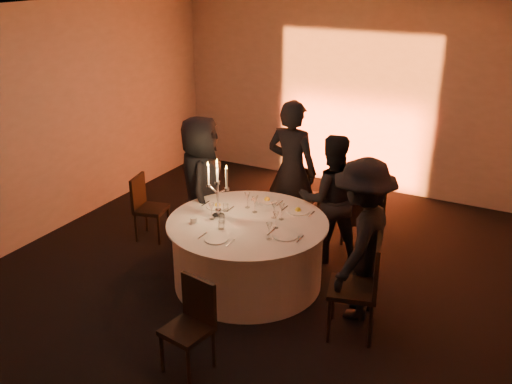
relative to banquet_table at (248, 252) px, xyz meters
The scene contains 32 objects.
floor 0.38m from the banquet_table, ahead, with size 7.00×7.00×0.00m, color black.
ceiling 2.62m from the banquet_table, ahead, with size 7.00×7.00×0.00m, color silver.
wall_back 3.67m from the banquet_table, 90.00° to the left, with size 7.00×7.00×0.00m, color #AFAAA2.
wall_left 3.20m from the banquet_table, behind, with size 7.00×7.00×0.00m, color #AFAAA2.
uplighter_fixture 3.22m from the banquet_table, 90.00° to the left, with size 0.25×0.12×0.10m, color black.
banquet_table is the anchor object (origin of this frame).
chair_left 1.77m from the banquet_table, 167.83° to the left, with size 0.46×0.45×0.86m.
chair_back_left 1.56m from the banquet_table, 91.90° to the left, with size 0.43×0.43×0.95m.
chair_back_right 1.58m from the banquet_table, 53.06° to the left, with size 0.61×0.61×1.00m.
chair_right 1.51m from the banquet_table, 13.44° to the right, with size 0.57×0.57×1.05m.
chair_front 1.54m from the banquet_table, 80.06° to the right, with size 0.44×0.44×0.87m.
guest_left 1.15m from the banquet_table, 152.08° to the left, with size 0.85×0.55×1.74m, color black.
guest_back_left 1.41m from the banquet_table, 92.74° to the left, with size 0.68×0.45×1.87m, color black.
guest_back_right 1.22m from the banquet_table, 58.60° to the left, with size 0.78×0.60×1.60m, color black.
guest_right 1.39m from the banquet_table, ahead, with size 1.10×0.63×1.71m, color black.
plate_left 0.67m from the banquet_table, 159.41° to the left, with size 0.36×0.27×0.08m.
plate_back_left 0.74m from the banquet_table, 96.48° to the left, with size 0.36×0.26×0.08m.
plate_back_right 0.75m from the banquet_table, 52.65° to the left, with size 0.35×0.26×0.08m.
plate_right 0.67m from the banquet_table, 13.79° to the right, with size 0.36×0.28×0.01m.
plate_front 0.67m from the banquet_table, 97.67° to the right, with size 0.36×0.25×0.01m.
coffee_cup 0.72m from the banquet_table, 147.83° to the right, with size 0.11×0.11×0.07m.
candelabra 0.72m from the banquet_table, behind, with size 0.29×0.14×0.69m.
wine_glass_a 0.65m from the banquet_table, 35.71° to the left, with size 0.07×0.07×0.19m.
wine_glass_b 0.66m from the banquet_table, 160.70° to the right, with size 0.07×0.07×0.19m.
wine_glass_c 0.64m from the banquet_table, 118.86° to the left, with size 0.07×0.07×0.19m.
wine_glass_d 0.63m from the banquet_table, ahead, with size 0.07×0.07×0.19m.
wine_glass_e 0.58m from the banquet_table, 99.97° to the left, with size 0.07×0.07×0.19m.
wine_glass_f 0.72m from the banquet_table, 34.28° to the right, with size 0.07×0.07×0.19m.
wine_glass_g 0.61m from the banquet_table, 45.31° to the left, with size 0.07×0.07×0.19m.
tumbler_a 0.51m from the banquet_table, 145.38° to the right, with size 0.07×0.07×0.09m, color silver.
tumbler_b 0.55m from the banquet_table, 118.39° to the right, with size 0.07×0.07×0.09m, color silver.
tumbler_c 0.57m from the banquet_table, 160.62° to the left, with size 0.07×0.07×0.09m, color silver.
Camera 1 is at (2.76, -5.00, 3.48)m, focal length 40.00 mm.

